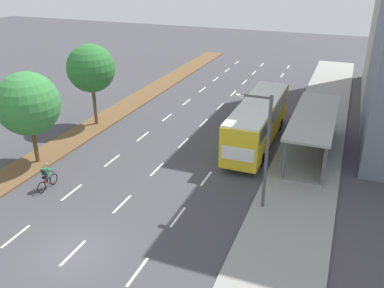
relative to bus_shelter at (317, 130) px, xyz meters
name	(u,v)px	position (x,y,z in m)	size (l,w,h in m)	color
ground_plane	(72,254)	(-9.53, -15.46, -1.87)	(140.00, 140.00, 0.00)	#424247
median_strip	(129,105)	(-17.83, 4.54, -1.81)	(2.60, 52.00, 0.12)	brown
sidewalk_right	(316,130)	(-0.28, 4.54, -1.79)	(4.50, 52.00, 0.15)	gray
lane_divider_left	(167,117)	(-13.03, 2.96, -1.86)	(0.14, 47.83, 0.01)	white
lane_divider_center	(204,123)	(-9.53, 2.96, -1.86)	(0.14, 47.83, 0.01)	white
lane_divider_right	(243,128)	(-6.03, 2.96, -1.86)	(0.14, 47.83, 0.01)	white
bus_shelter	(317,130)	(0.00, 0.00, 0.00)	(2.90, 10.35, 2.86)	gray
bus	(258,118)	(-4.28, 0.32, 0.20)	(2.54, 11.29, 3.37)	yellow
cyclist	(47,177)	(-14.65, -10.93, -1.08)	(0.46, 1.82, 1.71)	black
median_tree_second	(28,104)	(-17.63, -8.37, 2.42)	(4.17, 4.17, 6.26)	brown
median_tree_third	(91,68)	(-17.87, -0.83, 3.00)	(3.88, 3.88, 6.70)	brown
streetlight	(264,145)	(-2.11, -8.25, 2.02)	(1.91, 0.24, 6.50)	#4C4C51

